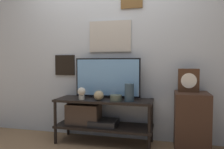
% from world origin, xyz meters
% --- Properties ---
extents(wall_back, '(6.40, 0.08, 2.70)m').
position_xyz_m(wall_back, '(-0.00, 0.54, 1.35)').
color(wall_back, '#B2BCC6').
rests_on(wall_back, ground_plane).
extents(media_console, '(1.30, 0.45, 0.59)m').
position_xyz_m(media_console, '(-0.11, 0.26, 0.37)').
color(media_console, black).
rests_on(media_console, ground_plane).
extents(television, '(0.91, 0.05, 0.55)m').
position_xyz_m(television, '(0.02, 0.36, 0.88)').
color(television, black).
rests_on(television, media_console).
extents(vase_round_glass, '(0.13, 0.13, 0.13)m').
position_xyz_m(vase_round_glass, '(-0.04, 0.16, 0.66)').
color(vase_round_glass, tan).
rests_on(vase_round_glass, media_console).
extents(vase_tall_ceramic, '(0.12, 0.12, 0.22)m').
position_xyz_m(vase_tall_ceramic, '(0.36, 0.18, 0.70)').
color(vase_tall_ceramic, '#2D4251').
rests_on(vase_tall_ceramic, media_console).
extents(vase_wide_bowl, '(0.15, 0.15, 0.08)m').
position_xyz_m(vase_wide_bowl, '(0.18, 0.18, 0.63)').
color(vase_wide_bowl, '#4C5647').
rests_on(vase_wide_bowl, media_console).
extents(decorative_bust, '(0.11, 0.11, 0.16)m').
position_xyz_m(decorative_bust, '(-0.28, 0.16, 0.68)').
color(decorative_bust, beige).
rests_on(decorative_bust, media_console).
extents(side_table, '(0.40, 0.44, 0.72)m').
position_xyz_m(side_table, '(1.11, 0.27, 0.36)').
color(side_table, '#382319').
rests_on(side_table, ground_plane).
extents(mantel_clock, '(0.25, 0.11, 0.29)m').
position_xyz_m(mantel_clock, '(1.07, 0.32, 0.86)').
color(mantel_clock, '#422819').
rests_on(mantel_clock, side_table).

